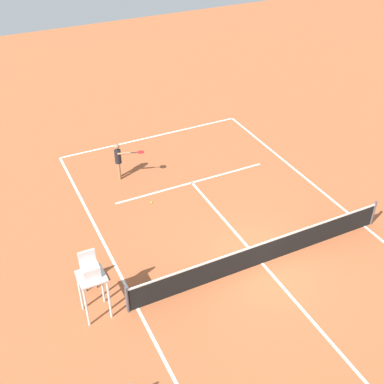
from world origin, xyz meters
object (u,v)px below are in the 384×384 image
(player_serving, at_px, (119,158))
(tennis_ball, at_px, (151,202))
(courtside_chair_mid, at_px, (88,272))
(umpire_chair, at_px, (91,275))

(player_serving, distance_m, tennis_ball, 2.54)
(tennis_ball, height_order, courtside_chair_mid, courtside_chair_mid)
(tennis_ball, relative_size, umpire_chair, 0.03)
(tennis_ball, bearing_deg, umpire_chair, 51.10)
(player_serving, bearing_deg, courtside_chair_mid, -10.77)
(player_serving, relative_size, tennis_ball, 24.89)
(player_serving, height_order, courtside_chair_mid, player_serving)
(umpire_chair, height_order, courtside_chair_mid, umpire_chair)
(player_serving, relative_size, courtside_chair_mid, 1.78)
(player_serving, distance_m, courtside_chair_mid, 6.38)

